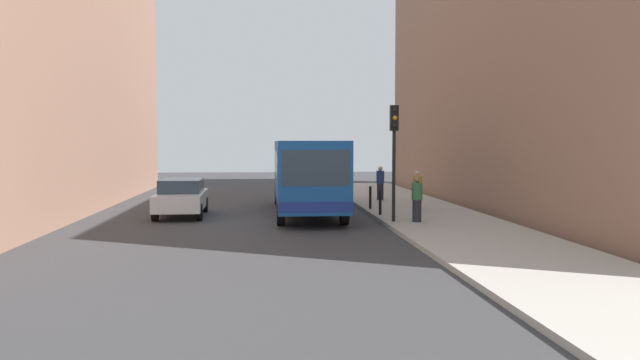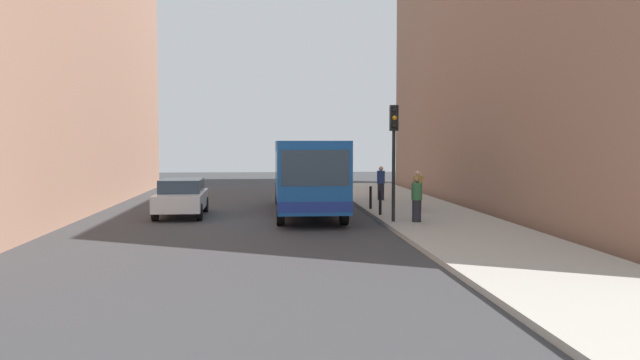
# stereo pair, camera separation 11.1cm
# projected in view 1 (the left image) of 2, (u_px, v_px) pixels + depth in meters

# --- Properties ---
(ground_plane) EXTENTS (80.00, 80.00, 0.00)m
(ground_plane) POSITION_uv_depth(u_px,v_px,m) (292.00, 222.00, 24.02)
(ground_plane) COLOR #38383A
(sidewalk) EXTENTS (4.40, 40.00, 0.15)m
(sidewalk) POSITION_uv_depth(u_px,v_px,m) (434.00, 218.00, 24.50)
(sidewalk) COLOR #ADA89E
(sidewalk) RESTS_ON ground
(building_left) EXTENTS (7.00, 32.00, 13.38)m
(building_left) POSITION_uv_depth(u_px,v_px,m) (7.00, 51.00, 26.57)
(building_left) COLOR #936B56
(building_left) RESTS_ON ground
(building_right) EXTENTS (7.00, 32.00, 14.52)m
(building_right) POSITION_uv_depth(u_px,v_px,m) (547.00, 45.00, 28.60)
(building_right) COLOR #936B56
(building_right) RESTS_ON ground
(bus) EXTENTS (2.64, 11.05, 3.00)m
(bus) POSITION_uv_depth(u_px,v_px,m) (306.00, 172.00, 26.97)
(bus) COLOR #19519E
(bus) RESTS_ON ground
(car_beside_bus) EXTENTS (1.92, 4.43, 1.48)m
(car_beside_bus) POSITION_uv_depth(u_px,v_px,m) (181.00, 197.00, 25.82)
(car_beside_bus) COLOR silver
(car_beside_bus) RESTS_ON ground
(traffic_light) EXTENTS (0.28, 0.33, 4.10)m
(traffic_light) POSITION_uv_depth(u_px,v_px,m) (394.00, 141.00, 22.80)
(traffic_light) COLOR black
(traffic_light) RESTS_ON sidewalk
(bollard_near) EXTENTS (0.11, 0.11, 0.95)m
(bollard_near) POSITION_uv_depth(u_px,v_px,m) (380.00, 203.00, 24.99)
(bollard_near) COLOR black
(bollard_near) RESTS_ON sidewalk
(bollard_mid) EXTENTS (0.11, 0.11, 0.95)m
(bollard_mid) POSITION_uv_depth(u_px,v_px,m) (370.00, 198.00, 27.26)
(bollard_mid) COLOR black
(bollard_mid) RESTS_ON sidewalk
(pedestrian_near_signal) EXTENTS (0.38, 0.38, 1.59)m
(pedestrian_near_signal) POSITION_uv_depth(u_px,v_px,m) (417.00, 199.00, 22.79)
(pedestrian_near_signal) COLOR #26262D
(pedestrian_near_signal) RESTS_ON sidewalk
(pedestrian_mid_sidewalk) EXTENTS (0.38, 0.38, 1.62)m
(pedestrian_mid_sidewalk) POSITION_uv_depth(u_px,v_px,m) (417.00, 190.00, 26.97)
(pedestrian_mid_sidewalk) COLOR #26262D
(pedestrian_mid_sidewalk) RESTS_ON sidewalk
(pedestrian_far_sidewalk) EXTENTS (0.38, 0.38, 1.64)m
(pedestrian_far_sidewalk) POSITION_uv_depth(u_px,v_px,m) (380.00, 183.00, 31.41)
(pedestrian_far_sidewalk) COLOR #26262D
(pedestrian_far_sidewalk) RESTS_ON sidewalk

